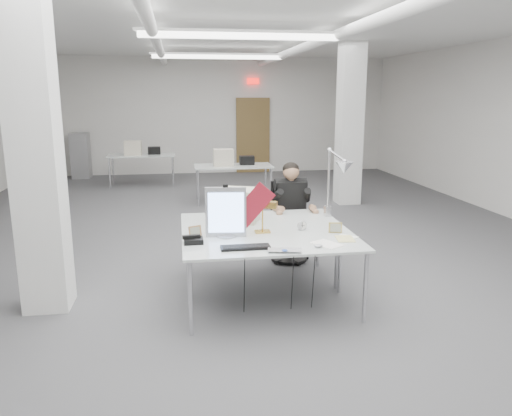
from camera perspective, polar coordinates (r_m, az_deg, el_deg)
The scene contains 23 objects.
room_shell at distance 7.41m, azimuth -1.54°, elevation 9.01°, with size 10.04×14.04×3.24m.
desk_main at distance 5.00m, azimuth 1.96°, elevation -3.99°, with size 1.80×0.90×0.03m, color silver.
desk_second at distance 5.86m, azimuth 0.32°, elevation -1.47°, with size 1.80×0.90×0.03m, color silver.
bg_desk_a at distance 10.36m, azimuth -2.63°, elevation 4.81°, with size 1.60×0.80×0.03m, color silver.
bg_desk_b at distance 12.52m, azimuth -12.93°, elevation 5.89°, with size 1.60×0.80×0.03m, color silver.
filing_cabinet at distance 14.18m, azimuth -19.40°, elevation 5.69°, with size 0.45×0.55×1.20m, color gray.
office_chair at distance 6.63m, azimuth 3.85°, elevation -1.25°, with size 0.57×0.57×1.16m, color black, non-canonical shape.
seated_person at distance 6.51m, azimuth 3.98°, elevation 1.39°, with size 0.43×0.54×0.81m, color black, non-canonical shape.
monitor at distance 5.11m, azimuth -3.47°, elevation -0.48°, with size 0.42×0.04×0.52m, color #A7A7AC.
pennant at distance 5.09m, azimuth -0.53°, elevation 0.10°, with size 0.51×0.01×0.21m, color maroon.
keyboard at distance 4.77m, azimuth -1.21°, elevation -4.51°, with size 0.48×0.16×0.02m, color black.
laptop at distance 4.63m, azimuth 3.31°, elevation -5.06°, with size 0.31×0.20×0.02m, color silver.
mouse at distance 4.83m, azimuth 7.13°, elevation -4.32°, with size 0.09×0.05×0.03m, color #ADAEB2.
bankers_lamp at distance 5.28m, azimuth 0.74°, elevation -0.84°, with size 0.33×0.13×0.37m, color #E3C747, non-canonical shape.
desk_phone at distance 4.98m, azimuth -7.15°, elevation -3.73°, with size 0.19×0.17×0.05m, color black.
picture_frame_left at distance 5.21m, azimuth -6.98°, elevation -2.63°, with size 0.14×0.01×0.11m, color #B47F4D.
picture_frame_right at distance 5.36m, azimuth 9.05°, elevation -2.22°, with size 0.14×0.01×0.11m, color tan.
desk_clock at distance 5.43m, azimuth 5.27°, elevation -2.00°, with size 0.11×0.11×0.03m, color #AEAFB3.
paper_stack_a at distance 4.95m, azimuth 8.10°, elevation -4.10°, with size 0.20×0.29×0.01m, color white.
paper_stack_b at distance 5.16m, azimuth 10.13°, elevation -3.47°, with size 0.17×0.24×0.01m, color #DED284.
paper_stack_c at distance 5.23m, azimuth 10.38°, elevation -3.27°, with size 0.20×0.14×0.01m, color white.
beige_monitor at distance 5.76m, azimuth -1.75°, elevation 0.33°, with size 0.40×0.38×0.38m, color beige.
architect_lamp at distance 5.76m, azimuth 9.03°, elevation 2.95°, with size 0.25×0.72×0.92m, color silver, non-canonical shape.
Camera 1 is at (-0.90, -7.20, 2.19)m, focal length 35.00 mm.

